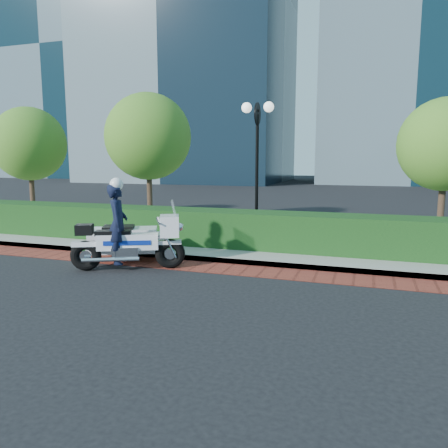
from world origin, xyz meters
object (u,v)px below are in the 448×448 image
(lamppost, at_px, (257,148))
(police_motorcycle, at_px, (125,236))
(tree_c, at_px, (446,145))
(tree_b, at_px, (148,137))
(tree_a, at_px, (29,144))

(lamppost, bearing_deg, police_motorcycle, -118.44)
(tree_c, bearing_deg, tree_b, 180.00)
(tree_a, bearing_deg, tree_b, 0.00)
(tree_a, relative_size, tree_c, 1.06)
(lamppost, bearing_deg, tree_c, 13.30)
(lamppost, bearing_deg, tree_b, 163.89)
(tree_a, distance_m, tree_c, 15.50)
(tree_b, relative_size, police_motorcycle, 1.74)
(tree_a, relative_size, tree_b, 0.94)
(lamppost, xyz_separation_m, tree_b, (-4.50, 1.30, 0.48))
(tree_a, bearing_deg, tree_c, -0.00)
(lamppost, distance_m, police_motorcycle, 5.24)
(tree_b, xyz_separation_m, police_motorcycle, (2.23, -5.48, -2.68))
(lamppost, relative_size, tree_c, 0.98)
(tree_a, xyz_separation_m, tree_b, (5.50, 0.00, 0.21))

